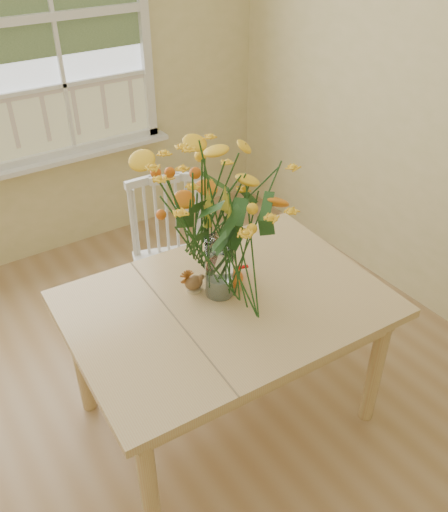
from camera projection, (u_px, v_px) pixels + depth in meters
dining_table at (227, 317)px, 2.37m from camera, size 1.37×1.01×0.71m
windsor_chair at (171, 251)px, 3.00m from camera, size 0.52×0.51×0.90m
flower_vase at (219, 211)px, 2.13m from camera, size 0.57×0.57×0.68m
pumpkin at (231, 279)px, 2.38m from camera, size 0.11×0.11×0.08m
turkey_figurine at (194, 283)px, 2.35m from camera, size 0.09×0.07×0.10m
dark_gourd at (229, 270)px, 2.45m from camera, size 0.12×0.07×0.06m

